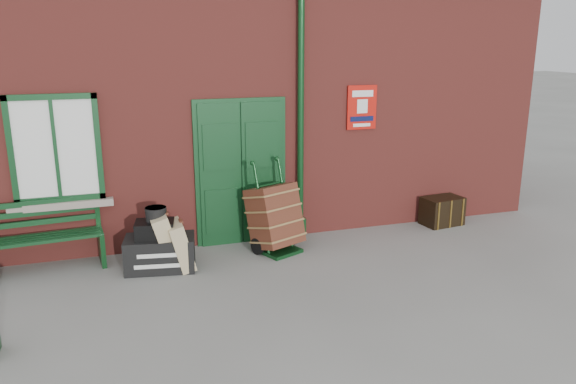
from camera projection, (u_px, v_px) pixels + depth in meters
name	position (u px, v px, depth m)	size (l,w,h in m)	color
ground	(289.00, 275.00, 7.65)	(80.00, 80.00, 0.00)	gray
station_building	(230.00, 92.00, 10.29)	(10.30, 4.30, 4.36)	maroon
bench	(41.00, 235.00, 7.71)	(1.64, 0.64, 1.00)	#0E3618
houdini_trunk	(160.00, 253.00, 7.78)	(0.94, 0.52, 0.47)	black
strongbox	(155.00, 230.00, 7.67)	(0.52, 0.38, 0.24)	black
hatbox	(156.00, 214.00, 7.65)	(0.28, 0.28, 0.19)	black
suitcase_back	(166.00, 240.00, 7.79)	(0.22, 0.56, 0.78)	tan
suitcase_front	(181.00, 245.00, 7.77)	(0.20, 0.50, 0.67)	tan
porter_trolley	(275.00, 217.00, 8.40)	(0.89, 0.91, 1.36)	#0D3516
dark_trunk	(442.00, 211.00, 9.67)	(0.67, 0.44, 0.48)	black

